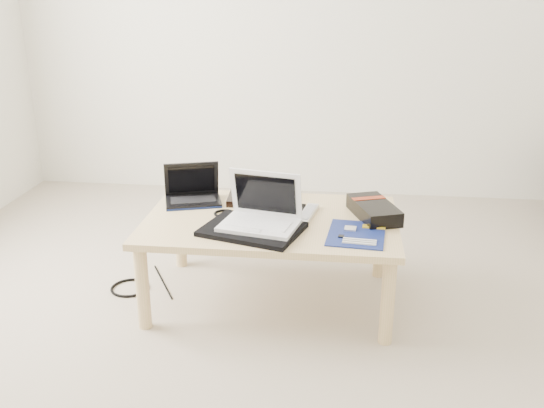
# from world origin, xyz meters

# --- Properties ---
(ground) EXTENTS (4.00, 4.00, 0.00)m
(ground) POSITION_xyz_m (0.00, 0.00, 0.00)
(ground) COLOR beige
(ground) RESTS_ON ground
(coffee_table) EXTENTS (1.10, 0.70, 0.40)m
(coffee_table) POSITION_xyz_m (-0.13, 0.45, 0.35)
(coffee_table) COLOR #DEB886
(coffee_table) RESTS_ON ground
(book) EXTENTS (0.31, 0.26, 0.03)m
(book) POSITION_xyz_m (-0.21, 0.68, 0.41)
(book) COLOR black
(book) RESTS_ON coffee_table
(netbook) EXTENTS (0.30, 0.25, 0.18)m
(netbook) POSITION_xyz_m (-0.52, 0.62, 0.44)
(netbook) COLOR black
(netbook) RESTS_ON coffee_table
(tablet) EXTENTS (0.29, 0.24, 0.01)m
(tablet) POSITION_xyz_m (-0.13, 0.52, 0.41)
(tablet) COLOR black
(tablet) RESTS_ON coffee_table
(remote) EXTENTS (0.09, 0.23, 0.02)m
(remote) POSITION_xyz_m (0.03, 0.49, 0.41)
(remote) COLOR silver
(remote) RESTS_ON coffee_table
(neoprene_sleeve) EXTENTS (0.46, 0.39, 0.02)m
(neoprene_sleeve) POSITION_xyz_m (-0.19, 0.29, 0.41)
(neoprene_sleeve) COLOR black
(neoprene_sleeve) RESTS_ON coffee_table
(white_laptop) EXTENTS (0.35, 0.28, 0.22)m
(white_laptop) POSITION_xyz_m (-0.15, 0.32, 0.47)
(white_laptop) COLOR white
(white_laptop) RESTS_ON neoprene_sleeve
(motherboard) EXTENTS (0.25, 0.31, 0.01)m
(motherboard) POSITION_xyz_m (0.24, 0.30, 0.40)
(motherboard) COLOR #0D1557
(motherboard) RESTS_ON coffee_table
(gpu_box) EXTENTS (0.24, 0.33, 0.07)m
(gpu_box) POSITION_xyz_m (0.32, 0.52, 0.43)
(gpu_box) COLOR black
(gpu_box) RESTS_ON coffee_table
(cable_coil) EXTENTS (0.11, 0.11, 0.01)m
(cable_coil) POSITION_xyz_m (-0.34, 0.46, 0.41)
(cable_coil) COLOR black
(cable_coil) RESTS_ON coffee_table
(floor_cable_coil) EXTENTS (0.19, 0.19, 0.01)m
(floor_cable_coil) POSITION_xyz_m (-0.81, 0.46, 0.01)
(floor_cable_coil) COLOR black
(floor_cable_coil) RESTS_ON ground
(floor_cable_trail) EXTENTS (0.19, 0.33, 0.01)m
(floor_cable_trail) POSITION_xyz_m (-0.67, 0.55, 0.00)
(floor_cable_trail) COLOR black
(floor_cable_trail) RESTS_ON ground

